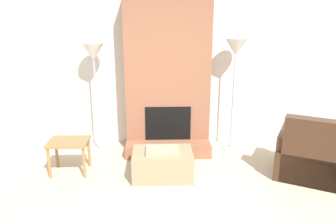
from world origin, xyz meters
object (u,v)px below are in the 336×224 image
(floor_lamp_left, at_px, (94,58))
(armchair, at_px, (314,158))
(side_table, at_px, (69,146))
(ottoman, at_px, (163,163))
(floor_lamp_right, at_px, (236,53))

(floor_lamp_left, bearing_deg, armchair, -18.89)
(armchair, relative_size, side_table, 2.22)
(ottoman, relative_size, floor_lamp_left, 0.47)
(ottoman, height_order, floor_lamp_left, floor_lamp_left)
(side_table, distance_m, floor_lamp_right, 2.97)
(armchair, height_order, side_table, armchair)
(ottoman, bearing_deg, floor_lamp_right, 39.36)
(armchair, height_order, floor_lamp_right, floor_lamp_right)
(ottoman, height_order, side_table, side_table)
(floor_lamp_right, bearing_deg, ottoman, -140.64)
(floor_lamp_left, bearing_deg, ottoman, -42.35)
(armchair, bearing_deg, ottoman, 24.41)
(ottoman, bearing_deg, side_table, 172.84)
(ottoman, relative_size, floor_lamp_right, 0.45)
(side_table, height_order, floor_lamp_left, floor_lamp_left)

